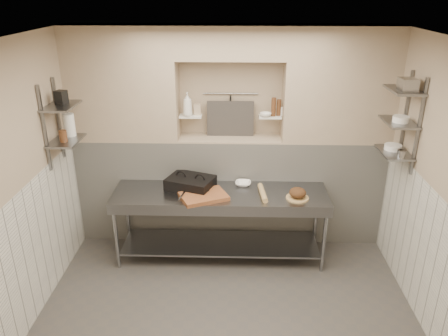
{
  "coord_description": "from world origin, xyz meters",
  "views": [
    {
      "loc": [
        0.08,
        -3.55,
        3.21
      ],
      "look_at": [
        -0.05,
        0.9,
        1.35
      ],
      "focal_mm": 35.0,
      "sensor_mm": 36.0,
      "label": 1
    }
  ],
  "objects_px": {
    "panini_press": "(191,183)",
    "bottle_soap": "(188,104)",
    "bowl_alcove": "(266,115)",
    "rolling_pin": "(263,193)",
    "prep_table": "(220,212)",
    "cutting_board": "(204,196)",
    "mixing_bowl": "(243,184)",
    "bread_loaf": "(298,193)",
    "jug_left": "(69,125)"
  },
  "relations": [
    {
      "from": "mixing_bowl",
      "to": "bowl_alcove",
      "type": "height_order",
      "value": "bowl_alcove"
    },
    {
      "from": "cutting_board",
      "to": "bowl_alcove",
      "type": "bearing_deg",
      "value": 41.97
    },
    {
      "from": "bottle_soap",
      "to": "bowl_alcove",
      "type": "distance_m",
      "value": 0.98
    },
    {
      "from": "rolling_pin",
      "to": "bowl_alcove",
      "type": "distance_m",
      "value": 0.99
    },
    {
      "from": "prep_table",
      "to": "bread_loaf",
      "type": "bearing_deg",
      "value": -7.0
    },
    {
      "from": "rolling_pin",
      "to": "bottle_soap",
      "type": "height_order",
      "value": "bottle_soap"
    },
    {
      "from": "rolling_pin",
      "to": "bread_loaf",
      "type": "bearing_deg",
      "value": -9.71
    },
    {
      "from": "bread_loaf",
      "to": "bottle_soap",
      "type": "relative_size",
      "value": 0.67
    },
    {
      "from": "cutting_board",
      "to": "prep_table",
      "type": "bearing_deg",
      "value": 35.54
    },
    {
      "from": "bread_loaf",
      "to": "cutting_board",
      "type": "bearing_deg",
      "value": -178.79
    },
    {
      "from": "panini_press",
      "to": "bottle_soap",
      "type": "height_order",
      "value": "bottle_soap"
    },
    {
      "from": "panini_press",
      "to": "cutting_board",
      "type": "relative_size",
      "value": 1.22
    },
    {
      "from": "bread_loaf",
      "to": "bowl_alcove",
      "type": "xyz_separation_m",
      "value": [
        -0.37,
        0.64,
        0.76
      ]
    },
    {
      "from": "panini_press",
      "to": "bread_loaf",
      "type": "relative_size",
      "value": 3.25
    },
    {
      "from": "mixing_bowl",
      "to": "bowl_alcove",
      "type": "bearing_deg",
      "value": 47.51
    },
    {
      "from": "prep_table",
      "to": "cutting_board",
      "type": "xyz_separation_m",
      "value": [
        -0.19,
        -0.14,
        0.28
      ]
    },
    {
      "from": "mixing_bowl",
      "to": "jug_left",
      "type": "bearing_deg",
      "value": -173.62
    },
    {
      "from": "jug_left",
      "to": "panini_press",
      "type": "bearing_deg",
      "value": 4.69
    },
    {
      "from": "panini_press",
      "to": "prep_table",
      "type": "bearing_deg",
      "value": 2.07
    },
    {
      "from": "panini_press",
      "to": "bread_loaf",
      "type": "distance_m",
      "value": 1.3
    },
    {
      "from": "mixing_bowl",
      "to": "bowl_alcove",
      "type": "relative_size",
      "value": 1.36
    },
    {
      "from": "prep_table",
      "to": "jug_left",
      "type": "height_order",
      "value": "jug_left"
    },
    {
      "from": "cutting_board",
      "to": "bowl_alcove",
      "type": "xyz_separation_m",
      "value": [
        0.74,
        0.66,
        0.81
      ]
    },
    {
      "from": "bread_loaf",
      "to": "jug_left",
      "type": "xyz_separation_m",
      "value": [
        -2.65,
        0.12,
        0.77
      ]
    },
    {
      "from": "mixing_bowl",
      "to": "jug_left",
      "type": "xyz_separation_m",
      "value": [
        -2.01,
        -0.23,
        0.82
      ]
    },
    {
      "from": "mixing_bowl",
      "to": "bread_loaf",
      "type": "relative_size",
      "value": 0.99
    },
    {
      "from": "cutting_board",
      "to": "rolling_pin",
      "type": "relative_size",
      "value": 1.22
    },
    {
      "from": "jug_left",
      "to": "mixing_bowl",
      "type": "bearing_deg",
      "value": 6.38
    },
    {
      "from": "panini_press",
      "to": "rolling_pin",
      "type": "height_order",
      "value": "panini_press"
    },
    {
      "from": "rolling_pin",
      "to": "bottle_soap",
      "type": "relative_size",
      "value": 1.45
    },
    {
      "from": "prep_table",
      "to": "bottle_soap",
      "type": "relative_size",
      "value": 8.75
    },
    {
      "from": "prep_table",
      "to": "cutting_board",
      "type": "height_order",
      "value": "cutting_board"
    },
    {
      "from": "bowl_alcove",
      "to": "rolling_pin",
      "type": "bearing_deg",
      "value": -93.91
    },
    {
      "from": "prep_table",
      "to": "cutting_board",
      "type": "relative_size",
      "value": 4.94
    },
    {
      "from": "bottle_soap",
      "to": "jug_left",
      "type": "xyz_separation_m",
      "value": [
        -1.31,
        -0.51,
        -0.12
      ]
    },
    {
      "from": "jug_left",
      "to": "bread_loaf",
      "type": "bearing_deg",
      "value": -2.64
    },
    {
      "from": "bread_loaf",
      "to": "jug_left",
      "type": "height_order",
      "value": "jug_left"
    },
    {
      "from": "panini_press",
      "to": "cutting_board",
      "type": "height_order",
      "value": "panini_press"
    },
    {
      "from": "bowl_alcove",
      "to": "jug_left",
      "type": "xyz_separation_m",
      "value": [
        -2.28,
        -0.52,
        0.01
      ]
    },
    {
      "from": "bottle_soap",
      "to": "prep_table",
      "type": "bearing_deg",
      "value": -51.2
    },
    {
      "from": "mixing_bowl",
      "to": "bread_loaf",
      "type": "distance_m",
      "value": 0.72
    },
    {
      "from": "prep_table",
      "to": "cutting_board",
      "type": "distance_m",
      "value": 0.37
    },
    {
      "from": "prep_table",
      "to": "panini_press",
      "type": "distance_m",
      "value": 0.51
    },
    {
      "from": "mixing_bowl",
      "to": "bread_loaf",
      "type": "height_order",
      "value": "bread_loaf"
    },
    {
      "from": "cutting_board",
      "to": "bottle_soap",
      "type": "height_order",
      "value": "bottle_soap"
    },
    {
      "from": "panini_press",
      "to": "bowl_alcove",
      "type": "distance_m",
      "value": 1.26
    },
    {
      "from": "prep_table",
      "to": "bowl_alcove",
      "type": "bearing_deg",
      "value": 43.94
    },
    {
      "from": "mixing_bowl",
      "to": "jug_left",
      "type": "height_order",
      "value": "jug_left"
    },
    {
      "from": "panini_press",
      "to": "rolling_pin",
      "type": "relative_size",
      "value": 1.49
    },
    {
      "from": "cutting_board",
      "to": "rolling_pin",
      "type": "distance_m",
      "value": 0.7
    }
  ]
}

